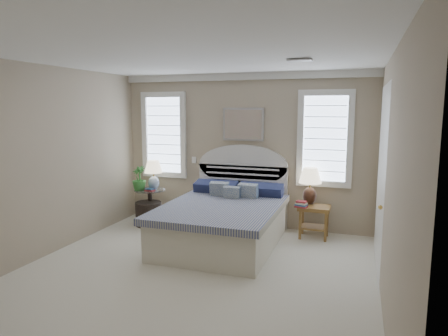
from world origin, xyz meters
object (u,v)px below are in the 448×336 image
(side_table_left, at_px, (150,202))
(lamp_left, at_px, (153,172))
(bed, at_px, (225,219))
(lamp_right, at_px, (310,182))
(floor_pot, at_px, (149,214))
(nightstand_right, at_px, (314,215))

(side_table_left, relative_size, lamp_left, 1.18)
(bed, relative_size, lamp_right, 3.74)
(lamp_right, bearing_deg, lamp_left, -175.59)
(lamp_left, height_order, lamp_right, lamp_left)
(lamp_right, bearing_deg, floor_pot, -172.01)
(bed, height_order, lamp_right, bed)
(floor_pot, bearing_deg, lamp_left, 83.80)
(bed, relative_size, side_table_left, 3.61)
(bed, distance_m, floor_pot, 1.67)
(nightstand_right, bearing_deg, bed, -151.97)
(lamp_right, bearing_deg, side_table_left, -174.99)
(lamp_left, bearing_deg, floor_pot, -96.20)
(side_table_left, distance_m, floor_pot, 0.23)
(lamp_left, distance_m, lamp_right, 2.79)
(side_table_left, height_order, lamp_right, lamp_right)
(bed, bearing_deg, lamp_left, 158.38)
(floor_pot, xyz_separation_m, lamp_right, (2.80, 0.39, 0.69))
(nightstand_right, relative_size, lamp_right, 0.87)
(side_table_left, height_order, lamp_left, lamp_left)
(bed, distance_m, lamp_left, 1.80)
(side_table_left, bearing_deg, bed, -19.74)
(side_table_left, distance_m, lamp_left, 0.57)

